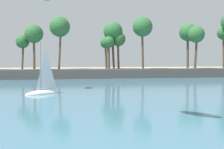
{
  "coord_description": "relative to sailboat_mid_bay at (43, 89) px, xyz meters",
  "views": [
    {
      "loc": [
        -2.67,
        -1.38,
        3.99
      ],
      "look_at": [
        0.18,
        14.08,
        3.16
      ],
      "focal_mm": 51.38,
      "sensor_mm": 36.0,
      "label": 1
    }
  ],
  "objects": [
    {
      "name": "palm_headland",
      "position": [
        8.8,
        26.28,
        3.73
      ],
      "size": [
        85.56,
        7.0,
        13.42
      ],
      "color": "#514C47",
      "rests_on": "ground"
    },
    {
      "name": "sailboat_mid_bay",
      "position": [
        0.0,
        0.0,
        0.0
      ],
      "size": [
        4.18,
        3.42,
        6.1
      ],
      "color": "white",
      "rests_on": "sea"
    },
    {
      "name": "sea",
      "position": [
        3.75,
        20.51,
        -0.58
      ],
      "size": [
        220.0,
        91.6,
        0.06
      ],
      "primitive_type": "cube",
      "color": "teal",
      "rests_on": "ground"
    }
  ]
}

